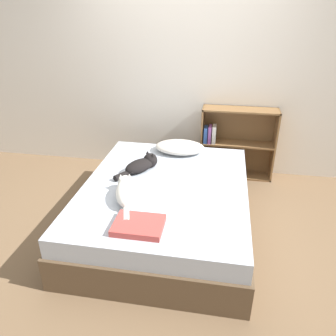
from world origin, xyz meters
name	(u,v)px	position (x,y,z in m)	size (l,w,h in m)	color
ground_plane	(165,226)	(0.00, 0.00, 0.00)	(8.00, 8.00, 0.00)	brown
wall_back	(186,72)	(0.00, 1.40, 1.25)	(8.00, 0.06, 2.50)	silver
bed	(165,206)	(0.00, 0.00, 0.23)	(1.55, 1.96, 0.48)	brown
pillow	(180,147)	(0.03, 0.76, 0.54)	(0.55, 0.37, 0.12)	beige
cat_light	(126,192)	(-0.29, -0.30, 0.54)	(0.28, 0.59, 0.16)	white
cat_dark	(142,165)	(-0.28, 0.25, 0.54)	(0.37, 0.46, 0.17)	black
bookshelf	(235,141)	(0.65, 1.27, 0.45)	(0.90, 0.26, 0.88)	brown
blanket_fold	(139,225)	(-0.08, -0.68, 0.50)	(0.37, 0.29, 0.05)	#B2423D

